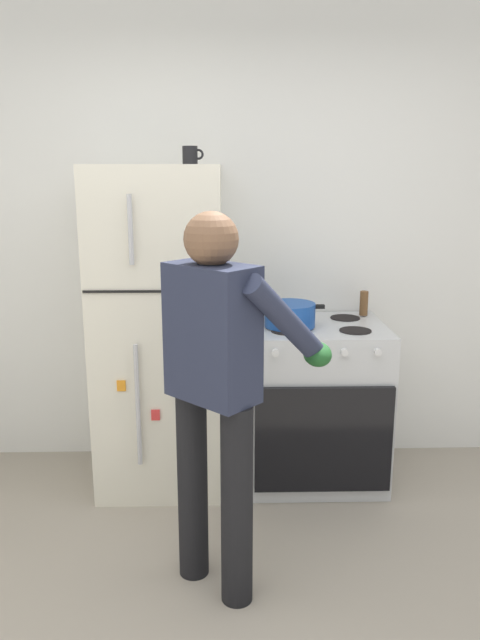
% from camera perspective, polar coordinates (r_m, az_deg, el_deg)
% --- Properties ---
extents(kitchen_wall_back, '(6.00, 0.10, 2.70)m').
position_cam_1_polar(kitchen_wall_back, '(3.71, -0.36, 7.60)').
color(kitchen_wall_back, white).
rests_on(kitchen_wall_back, ground).
extents(refrigerator, '(0.68, 0.72, 1.77)m').
position_cam_1_polar(refrigerator, '(3.44, -7.39, -0.90)').
color(refrigerator, silver).
rests_on(refrigerator, ground).
extents(stove_range, '(0.76, 0.67, 0.92)m').
position_cam_1_polar(stove_range, '(3.58, 6.96, -7.57)').
color(stove_range, silver).
rests_on(stove_range, ground).
extents(person_cook, '(0.70, 0.73, 1.60)m').
position_cam_1_polar(person_cook, '(2.48, -1.88, -4.83)').
color(person_cook, black).
rests_on(person_cook, ground).
extents(red_pot, '(0.38, 0.28, 0.13)m').
position_cam_1_polar(red_pot, '(3.36, 4.62, 0.50)').
color(red_pot, '#19479E').
rests_on(red_pot, stove_range).
extents(coffee_mug, '(0.11, 0.08, 0.10)m').
position_cam_1_polar(coffee_mug, '(3.36, -4.60, 14.93)').
color(coffee_mug, black).
rests_on(coffee_mug, refrigerator).
extents(pepper_mill, '(0.05, 0.05, 0.14)m').
position_cam_1_polar(pepper_mill, '(3.68, 11.37, 1.54)').
color(pepper_mill, brown).
rests_on(pepper_mill, stove_range).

